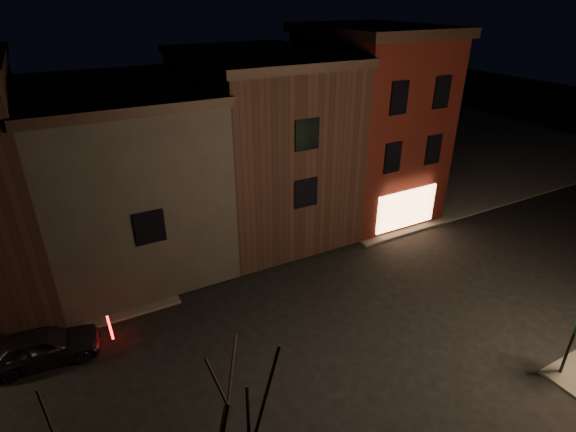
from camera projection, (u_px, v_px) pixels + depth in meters
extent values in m
plane|color=black|center=(342.00, 335.00, 17.75)|extent=(120.00, 120.00, 0.00)
cube|color=#2D2B28|center=(396.00, 137.00, 42.01)|extent=(30.00, 30.00, 0.12)
cube|color=#400F0B|center=(367.00, 126.00, 26.37)|extent=(6.00, 8.00, 10.00)
cube|color=black|center=(374.00, 30.00, 24.03)|extent=(6.50, 8.50, 0.50)
cube|color=#FAAC70|center=(406.00, 209.00, 24.83)|extent=(4.00, 0.12, 2.20)
cube|color=black|center=(259.00, 146.00, 24.60)|extent=(7.00, 10.00, 9.00)
cube|color=black|center=(257.00, 55.00, 22.51)|extent=(7.30, 10.30, 0.40)
cube|color=black|center=(124.00, 177.00, 21.73)|extent=(7.50, 10.00, 8.00)
cube|color=black|center=(109.00, 89.00, 19.86)|extent=(7.80, 10.30, 0.40)
cylinder|color=black|center=(576.00, 327.00, 14.95)|extent=(0.10, 0.10, 4.00)
imported|color=black|center=(43.00, 346.00, 16.22)|extent=(4.02, 1.93, 1.32)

